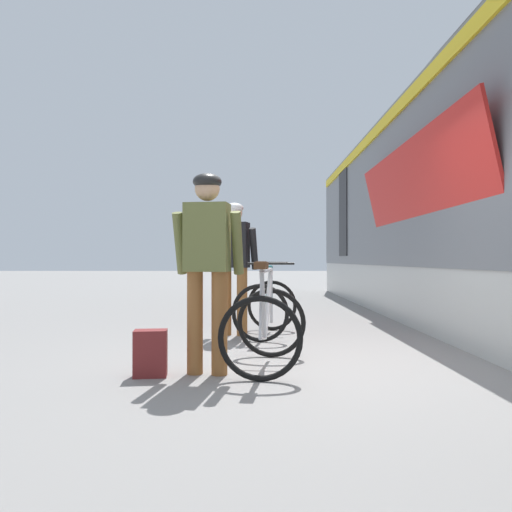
{
  "coord_description": "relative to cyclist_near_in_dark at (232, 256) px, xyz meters",
  "views": [
    {
      "loc": [
        -0.57,
        -4.55,
        1.0
      ],
      "look_at": [
        -0.55,
        1.49,
        1.05
      ],
      "focal_mm": 34.63,
      "sensor_mm": 36.0,
      "label": 1
    }
  ],
  "objects": [
    {
      "name": "cyclist_near_in_dark",
      "position": [
        0.0,
        0.0,
        0.0
      ],
      "size": [
        0.65,
        0.4,
        1.76
      ],
      "color": "#935B2D",
      "rests_on": "ground"
    },
    {
      "name": "cyclist_far_in_olive",
      "position": [
        -0.14,
        -2.23,
        0.0
      ],
      "size": [
        0.64,
        0.36,
        1.76
      ],
      "color": "#935B2D",
      "rests_on": "ground"
    },
    {
      "name": "ground_plane",
      "position": [
        0.86,
        -2.01,
        -1.05
      ],
      "size": [
        80.0,
        80.0,
        0.0
      ],
      "primitive_type": "plane",
      "color": "gray"
    },
    {
      "name": "bicycle_far_silver",
      "position": [
        0.39,
        -2.0,
        -0.65
      ],
      "size": [
        0.83,
        1.15,
        0.99
      ],
      "color": "black",
      "rests_on": "ground"
    },
    {
      "name": "bicycle_near_teal",
      "position": [
        0.43,
        -0.06,
        -0.65
      ],
      "size": [
        0.88,
        1.18,
        0.99
      ],
      "color": "black",
      "rests_on": "ground"
    },
    {
      "name": "backpack_on_platform",
      "position": [
        -0.62,
        -2.32,
        -0.85
      ],
      "size": [
        0.3,
        0.21,
        0.4
      ],
      "primitive_type": "cube",
      "rotation": [
        0.0,
        0.0,
        0.12
      ],
      "color": "maroon",
      "rests_on": "ground"
    }
  ]
}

